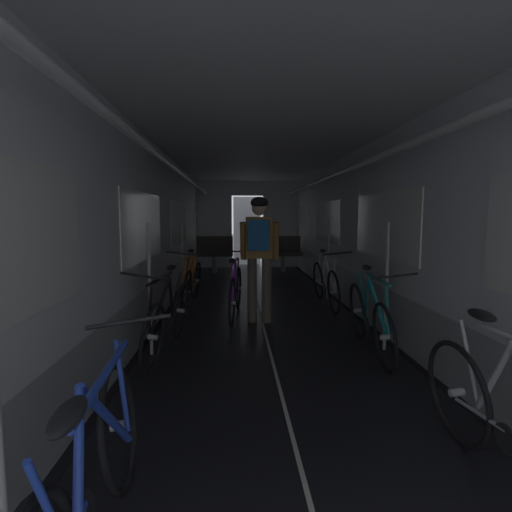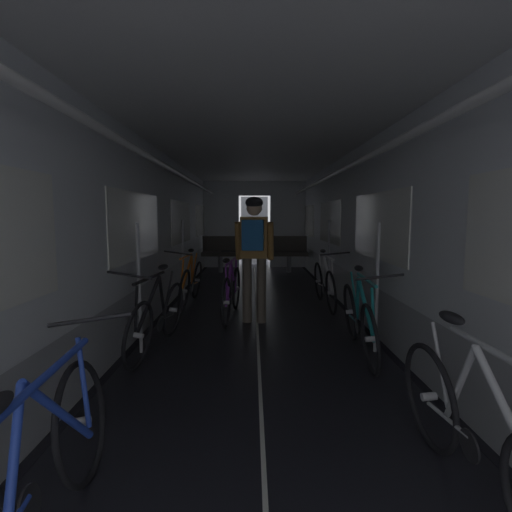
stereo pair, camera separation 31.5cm
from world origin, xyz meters
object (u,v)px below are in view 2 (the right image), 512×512
Objects in this scene: bicycle_teal at (359,319)px; bicycle_silver at (478,434)px; bicycle_white at (324,283)px; person_cyclist_aisle at (254,245)px; bicycle_purple_in_aisle at (231,291)px; bicycle_black at (158,316)px; bicycle_blue at (37,476)px; bench_seat_far_left at (220,251)px; bench_seat_far_right at (289,250)px; bicycle_orange at (191,282)px.

bicycle_silver is at bearing -90.19° from bicycle_teal.
person_cyclist_aisle is at bearing -141.20° from bicycle_white.
bicycle_purple_in_aisle is at bearing 111.46° from bicycle_silver.
bicycle_purple_in_aisle is at bearing 61.78° from bicycle_black.
bicycle_silver is 2.05m from bicycle_blue.
bicycle_blue reaches higher than bicycle_silver.
bicycle_blue is at bearing -171.95° from bicycle_silver.
bench_seat_far_left is 6.36m from bicycle_teal.
bench_seat_far_right and bicycle_blue have the same top height.
bicycle_orange is 3.16m from bicycle_teal.
bicycle_white is (2.01, -3.90, -0.18)m from bench_seat_far_left.
bench_seat_far_left and bicycle_blue have the same top height.
bench_seat_far_left is at bearing 89.54° from bicycle_blue.
bicycle_black is at bearing -133.96° from person_cyclist_aisle.
bicycle_black reaches higher than bicycle_white.
bicycle_silver is at bearing -68.54° from bicycle_purple_in_aisle.
bicycle_black is at bearing 133.49° from bicycle_silver.
bench_seat_far_left is at bearing 88.10° from bicycle_black.
bicycle_orange is 1.00× the size of bicycle_blue.
person_cyclist_aisle is (-1.11, 1.22, 0.69)m from bicycle_teal.
bicycle_teal is (-0.03, -2.14, -0.00)m from bicycle_white.
bench_seat_far_right is at bearing 0.00° from bench_seat_far_left.
bicycle_teal is (0.01, 2.15, -0.00)m from bicycle_silver.
bicycle_teal is at bearing -3.33° from bicycle_black.
person_cyclist_aisle reaches higher than bicycle_blue.
bicycle_black and bicycle_orange have the same top height.
bench_seat_far_right is at bearing 77.58° from bicycle_blue.
bicycle_orange is at bearing 115.74° from bicycle_silver.
bicycle_black is 1.00× the size of bicycle_blue.
bicycle_orange is (-1.98, -3.73, -0.19)m from bench_seat_far_right.
bicycle_orange is 4.75m from bicycle_blue.
person_cyclist_aisle is at bearing 75.78° from bicycle_blue.
person_cyclist_aisle is (-0.94, -4.82, 0.50)m from bench_seat_far_right.
bench_seat_far_left is 3.74m from bicycle_orange.
bicycle_black reaches higher than bicycle_purple_in_aisle.
bench_seat_far_left is 0.58× the size of bicycle_blue.
bench_seat_far_right is 6.05m from bicycle_teal.
bench_seat_far_left is 1.80m from bench_seat_far_right.
bench_seat_far_left is 0.58× the size of bicycle_black.
bicycle_blue is (-0.07, -8.48, -0.19)m from bench_seat_far_left.
bicycle_silver is at bearing -46.51° from bicycle_black.
bicycle_blue is (-2.04, -2.44, -0.00)m from bicycle_teal.
bicycle_teal is at bearing -45.96° from bicycle_purple_in_aisle.
bench_seat_far_left and bicycle_orange have the same top height.
bench_seat_far_right is at bearing 74.47° from bicycle_purple_in_aisle.
bicycle_black reaches higher than bicycle_silver.
bench_seat_far_left is 1.00× the size of bench_seat_far_right.
bicycle_orange reaches higher than bicycle_purple_in_aisle.
bicycle_white is (0.21, -3.90, -0.18)m from bench_seat_far_right.
bench_seat_far_right is 0.58× the size of bicycle_blue.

